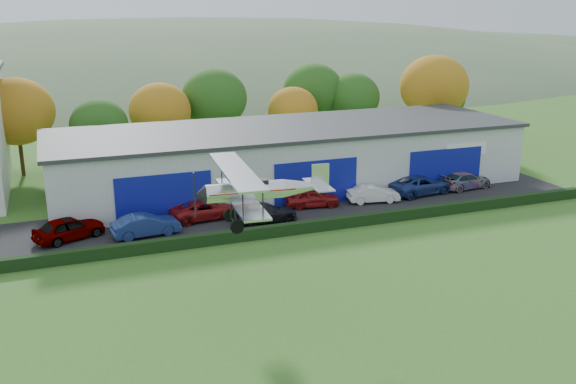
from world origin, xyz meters
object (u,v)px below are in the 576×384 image
object	(u,v)px
hangar	(289,156)
car_5	(373,194)
car_1	(146,225)
car_2	(204,210)
biplane	(257,189)
car_6	(421,185)
car_4	(312,198)
car_0	(69,228)
car_3	(265,212)
car_7	(465,180)

from	to	relation	value
hangar	car_5	world-z (taller)	hangar
hangar	car_1	xyz separation A→B (m)	(-13.79, -8.63, -1.84)
car_1	car_2	world-z (taller)	car_1
car_5	biplane	world-z (taller)	biplane
car_2	biplane	world-z (taller)	biplane
car_6	hangar	bearing A→B (deg)	47.76
car_4	car_1	bearing A→B (deg)	107.83
car_2	biplane	bearing A→B (deg)	170.84
car_0	car_3	xyz separation A→B (m)	(13.57, -1.11, -0.12)
car_2	car_6	world-z (taller)	car_6
car_0	biplane	xyz separation A→B (m)	(9.01, -13.44, 5.46)
car_4	car_5	distance (m)	5.14
car_5	car_2	bearing A→B (deg)	97.23
car_5	biplane	distance (m)	20.61
car_3	car_6	xyz separation A→B (m)	(14.56, 2.19, 0.09)
hangar	biplane	bearing A→B (deg)	-114.90
car_1	car_4	bearing A→B (deg)	-87.93
car_4	car_0	bearing A→B (deg)	102.00
car_7	biplane	distance (m)	28.29
car_3	car_0	bearing A→B (deg)	84.51
hangar	biplane	distance (m)	23.41
hangar	car_3	xyz separation A→B (m)	(-5.18, -8.65, -1.92)
car_5	car_6	xyz separation A→B (m)	(4.86, 0.72, 0.09)
car_0	car_4	distance (m)	18.19
car_0	car_5	xyz separation A→B (m)	(23.27, 0.36, -0.12)
hangar	car_0	size ratio (longest dim) A/B	8.59
car_1	car_7	xyz separation A→B (m)	(27.66, 2.23, -0.05)
car_2	car_7	bearing A→B (deg)	-96.78
car_5	biplane	size ratio (longest dim) A/B	0.51
car_1	car_7	bearing A→B (deg)	-92.26
car_5	car_6	bearing A→B (deg)	-71.43
hangar	car_5	xyz separation A→B (m)	(4.52, -7.17, -1.92)
hangar	car_1	bearing A→B (deg)	-147.97
car_7	car_0	bearing A→B (deg)	84.44
car_4	car_7	distance (m)	14.46
car_6	car_3	bearing A→B (deg)	90.85
car_0	car_6	size ratio (longest dim) A/B	0.84
car_3	car_6	size ratio (longest dim) A/B	0.85
car_0	car_2	bearing A→B (deg)	-107.18
car_6	biplane	distance (m)	24.62
hangar	car_7	bearing A→B (deg)	-24.77
car_1	car_5	size ratio (longest dim) A/B	1.12
car_5	biplane	bearing A→B (deg)	144.22
hangar	car_0	bearing A→B (deg)	-158.10
car_4	car_5	xyz separation A→B (m)	(5.11, -0.62, -0.05)
car_4	hangar	bearing A→B (deg)	3.80
hangar	car_3	world-z (taller)	hangar
car_1	car_2	bearing A→B (deg)	-71.84
car_2	car_5	xyz separation A→B (m)	(13.70, -0.70, -0.02)
hangar	car_3	distance (m)	10.26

